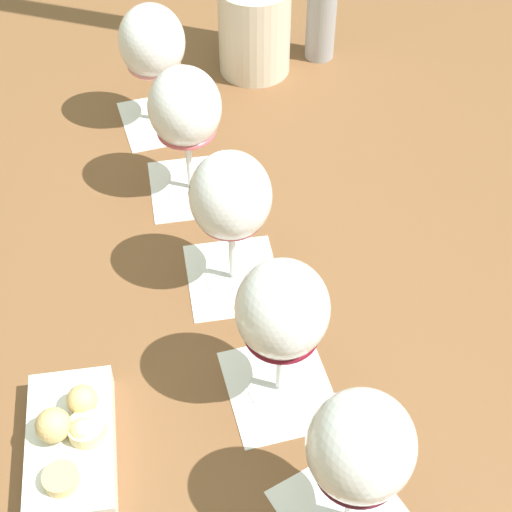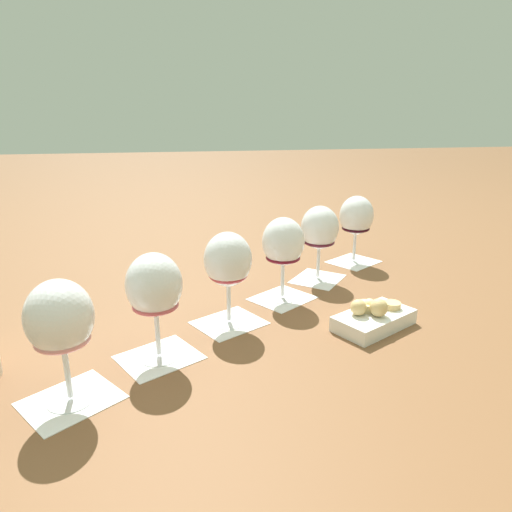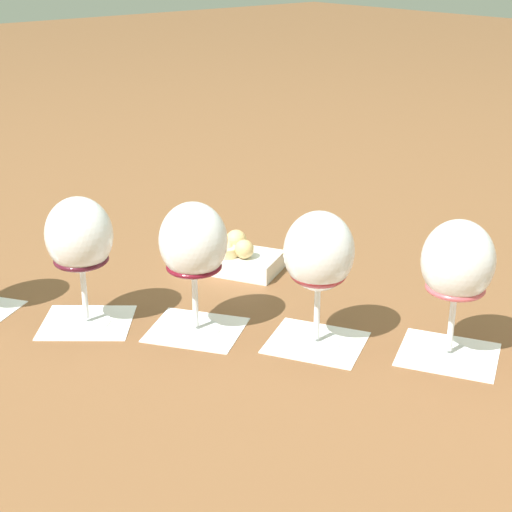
% 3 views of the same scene
% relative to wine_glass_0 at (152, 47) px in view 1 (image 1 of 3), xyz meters
% --- Properties ---
extents(ground_plane, '(8.00, 8.00, 0.00)m').
position_rel_wine_glass_0_xyz_m(ground_plane, '(0.31, 0.25, -0.12)').
color(ground_plane, brown).
extents(tasting_card_0, '(0.16, 0.15, 0.00)m').
position_rel_wine_glass_0_xyz_m(tasting_card_0, '(0.00, 0.00, -0.12)').
color(tasting_card_0, white).
rests_on(tasting_card_0, ground_plane).
extents(tasting_card_1, '(0.15, 0.15, 0.00)m').
position_rel_wine_glass_0_xyz_m(tasting_card_1, '(0.12, 0.09, -0.12)').
color(tasting_card_1, white).
rests_on(tasting_card_1, ground_plane).
extents(tasting_card_2, '(0.15, 0.15, 0.00)m').
position_rel_wine_glass_0_xyz_m(tasting_card_2, '(0.25, 0.20, -0.12)').
color(tasting_card_2, white).
rests_on(tasting_card_2, ground_plane).
extents(tasting_card_3, '(0.16, 0.15, 0.00)m').
position_rel_wine_glass_0_xyz_m(tasting_card_3, '(0.37, 0.30, -0.12)').
color(tasting_card_3, white).
rests_on(tasting_card_3, ground_plane).
extents(wine_glass_0, '(0.09, 0.09, 0.17)m').
position_rel_wine_glass_0_xyz_m(wine_glass_0, '(0.00, 0.00, 0.00)').
color(wine_glass_0, white).
rests_on(wine_glass_0, tasting_card_0).
extents(wine_glass_1, '(0.09, 0.09, 0.17)m').
position_rel_wine_glass_0_xyz_m(wine_glass_1, '(0.12, 0.09, 0.00)').
color(wine_glass_1, white).
rests_on(wine_glass_1, tasting_card_1).
extents(wine_glass_2, '(0.09, 0.09, 0.17)m').
position_rel_wine_glass_0_xyz_m(wine_glass_2, '(0.25, 0.20, -0.00)').
color(wine_glass_2, white).
rests_on(wine_glass_2, tasting_card_2).
extents(wine_glass_3, '(0.09, 0.09, 0.17)m').
position_rel_wine_glass_0_xyz_m(wine_glass_3, '(0.37, 0.30, 0.00)').
color(wine_glass_3, white).
rests_on(wine_glass_3, tasting_card_3).
extents(wine_glass_4, '(0.09, 0.09, 0.17)m').
position_rel_wine_glass_0_xyz_m(wine_glass_4, '(0.49, 0.39, 0.00)').
color(wine_glass_4, white).
rests_on(wine_glass_4, tasting_card_4).
extents(ceramic_vase, '(0.11, 0.11, 0.19)m').
position_rel_wine_glass_0_xyz_m(ceramic_vase, '(-0.17, 0.08, -0.04)').
color(ceramic_vase, beige).
rests_on(ceramic_vase, ground_plane).
extents(snack_dish, '(0.17, 0.14, 0.06)m').
position_rel_wine_glass_0_xyz_m(snack_dish, '(0.51, 0.13, -0.10)').
color(snack_dish, white).
rests_on(snack_dish, ground_plane).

